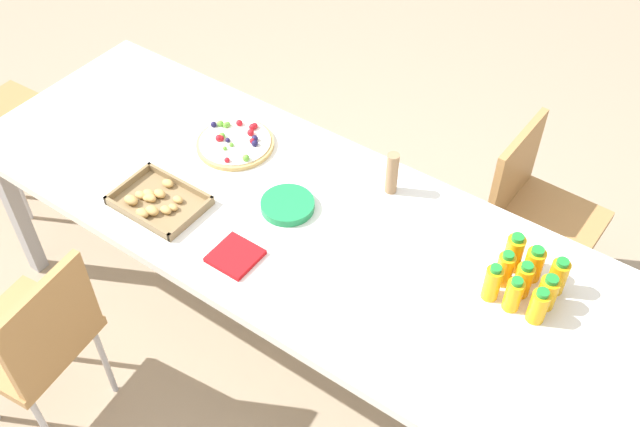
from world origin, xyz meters
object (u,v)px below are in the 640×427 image
Objects in this scene: snack_tray at (157,202)px; plate_stack at (288,205)px; juice_bottle_2 at (514,253)px; chair_far_right at (36,338)px; chair_near_left at (535,207)px; juice_bottle_7 at (513,295)px; napkin_stack at (235,256)px; juice_bottle_5 at (505,269)px; juice_bottle_1 at (534,264)px; cardboard_tube at (392,173)px; juice_bottle_0 at (558,276)px; juice_bottle_3 at (547,292)px; juice_bottle_6 at (538,306)px; party_table at (292,225)px; fruit_pizza at (235,142)px; juice_bottle_4 at (523,280)px; juice_bottle_8 at (492,283)px.

snack_tray is 1.67× the size of plate_stack.
chair_far_right is at bearing 39.06° from juice_bottle_2.
juice_bottle_7 reaches higher than chair_near_left.
chair_near_left is 5.53× the size of napkin_stack.
juice_bottle_2 reaches higher than juice_bottle_5.
juice_bottle_1 is 1.01× the size of juice_bottle_7.
cardboard_tube is at bearing -131.06° from plate_stack.
napkin_stack is at bearing 27.89° from juice_bottle_0.
cardboard_tube is (0.66, -0.09, 0.02)m from juice_bottle_0.
juice_bottle_3 is 0.07m from juice_bottle_6.
party_table is 8.58× the size of fruit_pizza.
party_table is 18.46× the size of juice_bottle_0.
snack_tray is at bearing 17.19° from juice_bottle_4.
chair_far_right is 1.65m from juice_bottle_4.
chair_near_left is 1.23m from fruit_pizza.
chair_near_left is 5.86× the size of juice_bottle_8.
plate_stack is (0.91, 0.12, -0.05)m from juice_bottle_3.
juice_bottle_1 is 0.17m from juice_bottle_8.
chair_near_left is 0.77m from juice_bottle_3.
snack_tray is at bearing 15.04° from juice_bottle_8.
juice_bottle_2 is 0.98× the size of napkin_stack.
juice_bottle_2 reaches higher than snack_tray.
juice_bottle_3 is 0.08m from juice_bottle_4.
juice_bottle_4 is 0.10m from juice_bottle_8.
juice_bottle_4 is 0.93m from napkin_stack.
juice_bottle_5 is at bearing -94.54° from juice_bottle_8.
juice_bottle_6 is at bearing -176.34° from plate_stack.
juice_bottle_5 is 0.71× the size of plate_stack.
juice_bottle_8 is (0.01, 0.08, 0.00)m from juice_bottle_5.
plate_stack is at bearing -147.03° from snack_tray.
chair_near_left is 0.83m from juice_bottle_6.
plate_stack is at bearing 15.24° from juice_bottle_2.
cardboard_tube is (0.66, -0.16, 0.02)m from juice_bottle_3.
juice_bottle_7 is (-0.18, 0.73, 0.32)m from chair_near_left.
cardboard_tube is at bearing -16.74° from juice_bottle_5.
party_table is at bearing 156.89° from fruit_pizza.
juice_bottle_8 reaches higher than chair_far_right.
cardboard_tube is (0.58, -0.16, 0.02)m from juice_bottle_4.
juice_bottle_3 reaches higher than plate_stack.
juice_bottle_2 is 1.11× the size of juice_bottle_7.
snack_tray is (1.15, 0.46, -0.06)m from juice_bottle_2.
chair_near_left is 6.12× the size of juice_bottle_4.
juice_bottle_8 is 0.56m from cardboard_tube.
juice_bottle_7 is 0.90m from napkin_stack.
juice_bottle_1 is at bearing -61.46° from juice_bottle_6.
party_table is 0.84m from juice_bottle_1.
juice_bottle_3 is (-0.15, 0.08, -0.01)m from juice_bottle_2.
juice_bottle_1 reaches higher than juice_bottle_3.
juice_bottle_1 is at bearing -149.47° from napkin_stack.
juice_bottle_2 is 0.15m from juice_bottle_8.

